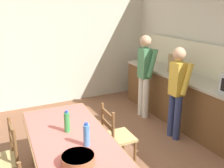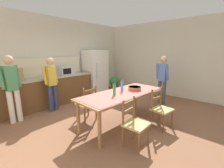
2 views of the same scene
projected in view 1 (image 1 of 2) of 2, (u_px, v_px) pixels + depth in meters
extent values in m
cube|color=beige|center=(38.00, 41.00, 5.63)|extent=(0.12, 5.20, 2.90)
cube|color=brown|center=(192.00, 104.00, 4.84)|extent=(3.60, 0.62, 0.90)
cube|color=#B2A893|center=(194.00, 80.00, 4.70)|extent=(3.64, 0.66, 0.04)
cube|color=#B7BCC1|center=(166.00, 70.00, 5.39)|extent=(0.52, 0.38, 0.02)
cube|color=beige|center=(209.00, 61.00, 4.74)|extent=(3.60, 0.03, 0.60)
cube|color=tan|center=(175.00, 64.00, 5.06)|extent=(0.24, 0.16, 0.36)
cylinder|color=olive|center=(32.00, 140.00, 3.76)|extent=(0.07, 0.07, 0.74)
cylinder|color=olive|center=(79.00, 131.00, 4.02)|extent=(0.07, 0.07, 0.74)
cube|color=olive|center=(74.00, 145.00, 2.87)|extent=(2.30, 1.03, 0.04)
cube|color=#D1665B|center=(74.00, 143.00, 2.87)|extent=(2.21, 0.98, 0.01)
cylinder|color=green|center=(67.00, 122.00, 3.08)|extent=(0.07, 0.07, 0.24)
cylinder|color=#2D51B2|center=(66.00, 112.00, 3.04)|extent=(0.04, 0.04, 0.03)
cylinder|color=#4C8ED6|center=(87.00, 135.00, 2.77)|extent=(0.07, 0.07, 0.24)
cylinder|color=#2D51B2|center=(86.00, 124.00, 2.73)|extent=(0.04, 0.04, 0.03)
cylinder|color=#9E6642|center=(78.00, 159.00, 2.48)|extent=(0.32, 0.32, 0.09)
cylinder|color=#9E6642|center=(78.00, 156.00, 2.47)|extent=(0.31, 0.31, 0.02)
cylinder|color=brown|center=(15.00, 167.00, 3.42)|extent=(0.04, 0.04, 0.41)
cube|color=tan|center=(0.00, 163.00, 3.12)|extent=(0.43, 0.41, 0.04)
cylinder|color=brown|center=(11.00, 134.00, 3.27)|extent=(0.04, 0.04, 0.46)
cylinder|color=brown|center=(15.00, 148.00, 2.97)|extent=(0.04, 0.04, 0.46)
cube|color=brown|center=(12.00, 131.00, 3.08)|extent=(0.36, 0.03, 0.07)
cube|color=brown|center=(13.00, 142.00, 3.13)|extent=(0.36, 0.03, 0.07)
cylinder|color=brown|center=(135.00, 154.00, 3.69)|extent=(0.04, 0.04, 0.41)
cylinder|color=brown|center=(123.00, 143.00, 4.00)|extent=(0.04, 0.04, 0.41)
cylinder|color=brown|center=(113.00, 160.00, 3.56)|extent=(0.04, 0.04, 0.41)
cylinder|color=brown|center=(103.00, 147.00, 3.87)|extent=(0.04, 0.04, 0.41)
cube|color=tan|center=(119.00, 137.00, 3.71)|extent=(0.44, 0.42, 0.04)
cylinder|color=brown|center=(113.00, 129.00, 3.41)|extent=(0.04, 0.04, 0.46)
cylinder|color=brown|center=(103.00, 118.00, 3.73)|extent=(0.04, 0.04, 0.46)
cube|color=brown|center=(108.00, 114.00, 3.53)|extent=(0.36, 0.04, 0.07)
cube|color=brown|center=(108.00, 125.00, 3.58)|extent=(0.36, 0.04, 0.07)
cylinder|color=silver|center=(141.00, 96.00, 5.38)|extent=(0.12, 0.12, 0.82)
cylinder|color=silver|center=(146.00, 98.00, 5.24)|extent=(0.12, 0.12, 0.82)
cube|color=#478456|center=(145.00, 63.00, 5.10)|extent=(0.23, 0.19, 0.58)
sphere|color=tan|center=(146.00, 41.00, 4.97)|extent=(0.22, 0.22, 0.22)
cylinder|color=#478456|center=(143.00, 60.00, 5.26)|extent=(0.09, 0.22, 0.56)
cylinder|color=#478456|center=(152.00, 63.00, 4.99)|extent=(0.09, 0.22, 0.56)
cylinder|color=navy|center=(171.00, 115.00, 4.53)|extent=(0.12, 0.12, 0.78)
cylinder|color=navy|center=(177.00, 118.00, 4.40)|extent=(0.12, 0.12, 0.78)
cube|color=gold|center=(177.00, 79.00, 4.27)|extent=(0.22, 0.18, 0.55)
sphere|color=tan|center=(179.00, 54.00, 4.14)|extent=(0.21, 0.21, 0.21)
cylinder|color=gold|center=(174.00, 75.00, 4.42)|extent=(0.09, 0.21, 0.53)
cylinder|color=gold|center=(187.00, 79.00, 4.16)|extent=(0.09, 0.21, 0.53)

